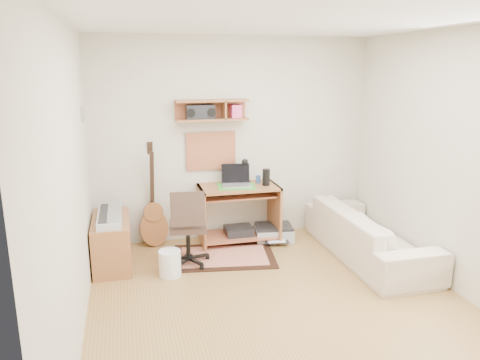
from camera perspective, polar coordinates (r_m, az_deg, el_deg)
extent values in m
cube|color=#A27A43|center=(4.56, 5.24, -15.40)|extent=(3.60, 4.00, 0.01)
cube|color=white|center=(4.00, 6.12, 19.29)|extent=(3.60, 4.00, 0.01)
cube|color=beige|center=(5.98, -0.85, 5.02)|extent=(3.60, 0.01, 2.60)
cube|color=beige|center=(3.88, -20.33, -0.77)|extent=(0.01, 4.00, 2.60)
cube|color=beige|center=(4.99, 25.58, 1.85)|extent=(0.01, 4.00, 2.60)
cube|color=#9D6237|center=(5.74, -3.51, 8.65)|extent=(0.90, 0.25, 0.26)
cube|color=tan|center=(5.91, -3.62, 3.62)|extent=(0.64, 0.03, 0.49)
cube|color=#4C8CBF|center=(5.28, -18.92, 7.69)|extent=(0.02, 0.20, 0.15)
cylinder|color=black|center=(5.84, 3.26, 0.35)|extent=(0.10, 0.10, 0.21)
cylinder|color=#325696|center=(5.98, 2.27, 0.12)|extent=(0.07, 0.07, 0.10)
cube|color=black|center=(5.71, -4.96, 8.40)|extent=(0.34, 0.16, 0.18)
cube|color=beige|center=(5.59, -2.01, -9.44)|extent=(1.31, 0.98, 0.02)
cube|color=#9D6237|center=(5.50, -15.64, -7.39)|extent=(0.40, 0.90, 0.55)
cube|color=#B2B5BA|center=(5.40, -15.86, -4.31)|extent=(0.26, 0.83, 0.07)
cylinder|color=white|center=(5.14, -8.69, -10.16)|extent=(0.31, 0.31, 0.29)
cube|color=#A5A8AA|center=(6.12, 4.20, -6.59)|extent=(0.53, 0.44, 0.18)
imported|color=beige|center=(5.67, 15.68, -5.46)|extent=(0.59, 2.01, 0.79)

